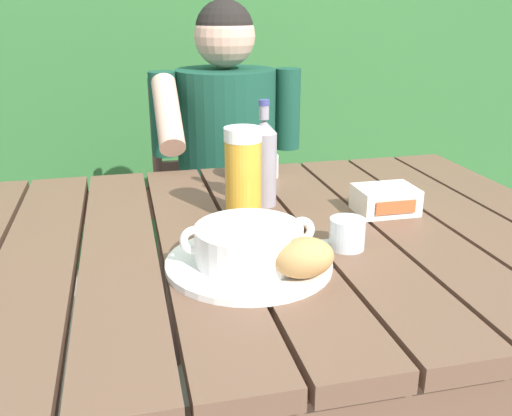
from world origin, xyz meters
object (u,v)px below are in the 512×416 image
Objects in this scene: chair_near_diner at (220,212)px; butter_tub at (385,200)px; table_knife at (311,243)px; soup_bowl at (249,243)px; bread_roll at (301,258)px; serving_plate at (249,263)px; water_glass_small at (347,234)px; diner_bowl at (253,166)px; person_eating at (228,161)px; beer_glass at (243,174)px; beer_bottle at (264,161)px.

chair_near_diner reaches higher than butter_tub.
soup_bowl is at bearing -154.53° from table_knife.
soup_bowl reaches higher than butter_tub.
table_knife is (0.07, 0.15, -0.04)m from bread_roll.
serving_plate is 0.20m from water_glass_small.
table_knife is at bearing -89.40° from diner_bowl.
table_knife is at bearing 153.37° from water_glass_small.
soup_bowl is 0.55m from diner_bowl.
bread_roll is at bearing -137.84° from water_glass_small.
person_eating is at bearing 90.50° from diner_bowl.
beer_bottle is (0.06, 0.07, 0.00)m from beer_glass.
bread_roll is 0.66× the size of table_knife.
chair_near_diner is 3.24× the size of serving_plate.
chair_near_diner is 4.82× the size of beer_glass.
butter_tub is (0.25, -0.11, -0.07)m from beer_bottle.
chair_near_diner is 1.12m from serving_plate.
person_eating is 0.72m from butter_tub.
water_glass_small is (0.20, 0.03, 0.02)m from serving_plate.
butter_tub is 0.78× the size of table_knife.
serving_plate is 1.22× the size of beer_bottle.
chair_near_diner is 0.78× the size of person_eating.
beer_glass is at bearing -106.66° from diner_bowl.
butter_tub is at bearing 31.65° from table_knife.
diner_bowl reaches higher than table_knife.
diner_bowl is (0.13, 0.54, -0.02)m from soup_bowl.
butter_tub reaches higher than table_knife.
bread_roll is at bearing -85.03° from beer_glass.
table_knife is (0.00, -1.01, 0.30)m from chair_near_diner.
butter_tub is at bearing -75.83° from chair_near_diner.
table_knife is 0.47m from diner_bowl.
soup_bowl is 0.33m from beer_bottle.
bread_roll reaches higher than table_knife.
person_eating is 5.08× the size of soup_bowl.
chair_near_diner reaches higher than water_glass_small.
soup_bowl is 1.84× the size of butter_tub.
person_eating is 5.05× the size of beer_bottle.
bread_roll is 0.40m from butter_tub.
water_glass_small is at bearing -82.62° from diner_bowl.
chair_near_diner is 14.05× the size of water_glass_small.
bread_roll is 0.80× the size of diner_bowl.
chair_near_diner is 3.95× the size of beer_bottle.
butter_tub is at bearing -24.03° from beer_bottle.
serving_plate is (-0.13, -0.87, 0.05)m from person_eating.
water_glass_small is (0.15, -0.20, -0.07)m from beer_glass.
butter_tub is at bearing 46.35° from water_glass_small.
table_knife is (0.01, -0.81, 0.05)m from person_eating.
beer_glass is at bearing -97.75° from person_eating.
water_glass_small is 0.52× the size of butter_tub.
beer_bottle is at bearing 84.82° from bread_roll.
table_knife is at bearing -148.35° from butter_tub.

